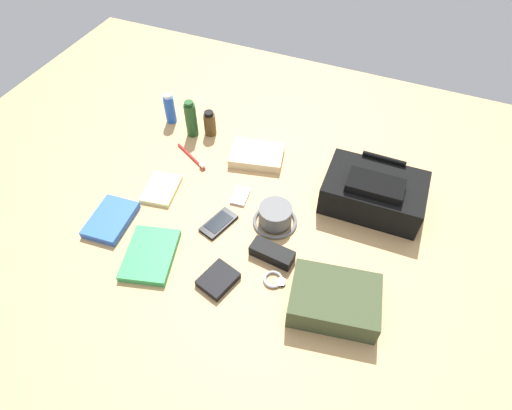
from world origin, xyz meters
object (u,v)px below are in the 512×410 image
object	(u,v)px
deodorant_spray	(170,109)
wallet	(218,279)
cell_phone	(219,223)
wristwatch	(274,280)
paperback_novel	(111,220)
media_player	(240,196)
bucket_hat	(275,216)
sunglasses_case	(272,253)
shampoo_bottle	(191,119)
notepad	(161,189)
travel_guidebook	(150,255)
toiletry_pouch	(335,299)
toothbrush	(193,158)
folded_towel	(257,155)
cologne_bottle	(210,123)
backpack	(374,192)

from	to	relation	value
deodorant_spray	wallet	world-z (taller)	deodorant_spray
cell_phone	wristwatch	distance (m)	0.29
paperback_novel	cell_phone	xyz separation A→B (m)	(0.34, 0.13, -0.01)
deodorant_spray	media_player	xyz separation A→B (m)	(0.45, -0.28, -0.06)
bucket_hat	deodorant_spray	distance (m)	0.69
bucket_hat	sunglasses_case	size ratio (longest dim) A/B	1.08
shampoo_bottle	cell_phone	bearing A→B (deg)	-51.57
deodorant_spray	notepad	distance (m)	0.40
cell_phone	wallet	world-z (taller)	wallet
travel_guidebook	media_player	bearing A→B (deg)	65.03
cell_phone	wallet	bearing A→B (deg)	-64.36
cell_phone	wristwatch	world-z (taller)	cell_phone
toiletry_pouch	toothbrush	size ratio (longest dim) A/B	1.68
cell_phone	wallet	distance (m)	0.22
notepad	folded_towel	world-z (taller)	folded_towel
cologne_bottle	media_player	xyz separation A→B (m)	(0.26, -0.28, -0.05)
cell_phone	media_player	distance (m)	0.14
bucket_hat	paperback_novel	xyz separation A→B (m)	(-0.51, -0.21, -0.02)
folded_towel	travel_guidebook	bearing A→B (deg)	-103.87
travel_guidebook	sunglasses_case	distance (m)	0.39
bucket_hat	shampoo_bottle	distance (m)	0.57
notepad	folded_towel	bearing A→B (deg)	39.02
backpack	toothbrush	distance (m)	0.69
cell_phone	sunglasses_case	xyz separation A→B (m)	(0.21, -0.05, 0.01)
cell_phone	folded_towel	size ratio (longest dim) A/B	0.71
bucket_hat	cell_phone	world-z (taller)	bucket_hat
wallet	folded_towel	world-z (taller)	folded_towel
wristwatch	bucket_hat	bearing A→B (deg)	110.54
cologne_bottle	travel_guidebook	bearing A→B (deg)	-81.06
toothbrush	folded_towel	distance (m)	0.25
toiletry_pouch	toothbrush	bearing A→B (deg)	149.62
folded_towel	sunglasses_case	distance (m)	0.46
shampoo_bottle	cologne_bottle	distance (m)	0.08
cologne_bottle	paperback_novel	size ratio (longest dim) A/B	0.56
backpack	sunglasses_case	size ratio (longest dim) A/B	2.43
deodorant_spray	shampoo_bottle	bearing A→B (deg)	-18.04
bucket_hat	notepad	distance (m)	0.43
cologne_bottle	cell_phone	xyz separation A→B (m)	(0.24, -0.42, -0.04)
wristwatch	paperback_novel	bearing A→B (deg)	-179.99
toothbrush	notepad	bearing A→B (deg)	-97.54
backpack	media_player	world-z (taller)	backpack
bucket_hat	folded_towel	bearing A→B (deg)	123.78
travel_guidebook	wallet	world-z (taller)	same
wallet	sunglasses_case	distance (m)	0.19
toiletry_pouch	notepad	world-z (taller)	toiletry_pouch
backpack	paperback_novel	distance (m)	0.90
travel_guidebook	wristwatch	bearing A→B (deg)	10.08
wristwatch	cell_phone	bearing A→B (deg)	152.37
notepad	folded_towel	distance (m)	0.38
folded_towel	sunglasses_case	size ratio (longest dim) A/B	1.43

